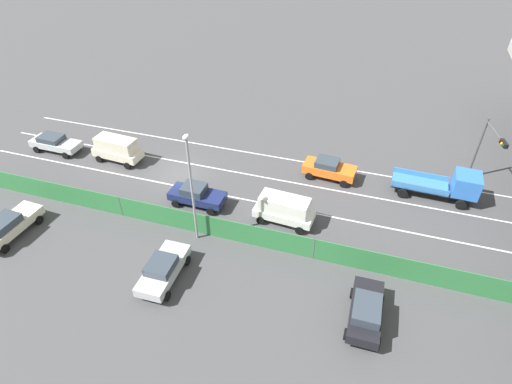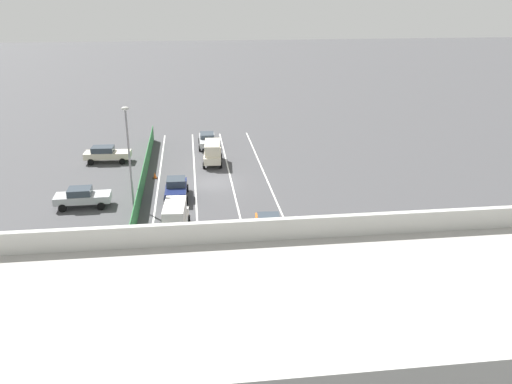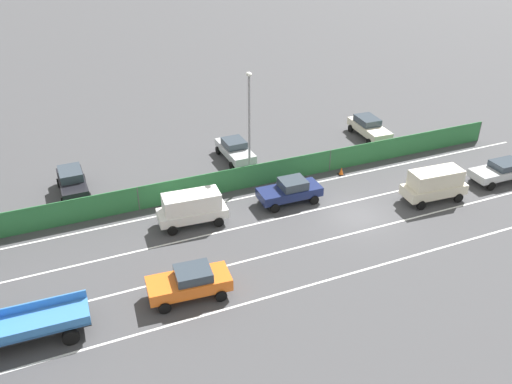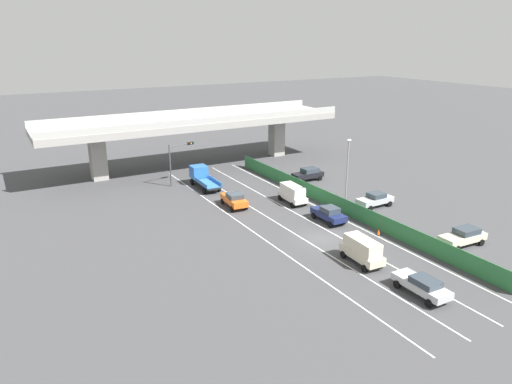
{
  "view_description": "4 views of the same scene",
  "coord_description": "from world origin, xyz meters",
  "px_view_note": "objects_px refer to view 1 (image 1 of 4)",
  "views": [
    {
      "loc": [
        26.32,
        15.49,
        20.68
      ],
      "look_at": [
        1.94,
        7.7,
        1.17
      ],
      "focal_mm": 29.6,
      "sensor_mm": 36.0,
      "label": 1
    },
    {
      "loc": [
        1.87,
        46.44,
        16.68
      ],
      "look_at": [
        -2.99,
        7.87,
        1.92
      ],
      "focal_mm": 37.32,
      "sensor_mm": 36.0,
      "label": 2
    },
    {
      "loc": [
        -24.44,
        17.55,
        18.62
      ],
      "look_at": [
        2.83,
        6.07,
        1.64
      ],
      "focal_mm": 36.99,
      "sensor_mm": 36.0,
      "label": 3
    },
    {
      "loc": [
        -26.74,
        -33.95,
        18.77
      ],
      "look_at": [
        -2.05,
        9.57,
        2.41
      ],
      "focal_mm": 33.38,
      "sensor_mm": 36.0,
      "label": 4
    }
  ],
  "objects_px": {
    "car_van_white": "(284,209)",
    "parked_sedan_dark": "(366,311)",
    "traffic_cone": "(123,204)",
    "car_sedan_silver": "(55,143)",
    "car_sedan_navy": "(197,195)",
    "flatbed_truck_blue": "(451,185)",
    "car_van_cream": "(117,148)",
    "traffic_light": "(488,145)",
    "parked_sedan_cream": "(8,225)",
    "street_lamp": "(191,181)",
    "car_taxi_orange": "(329,168)",
    "parked_wagon_silver": "(163,269)"
  },
  "relations": [
    {
      "from": "traffic_light",
      "to": "traffic_cone",
      "type": "bearing_deg",
      "value": -66.96
    },
    {
      "from": "parked_wagon_silver",
      "to": "parked_sedan_dark",
      "type": "relative_size",
      "value": 1.02
    },
    {
      "from": "car_sedan_silver",
      "to": "parked_wagon_silver",
      "type": "bearing_deg",
      "value": 57.03
    },
    {
      "from": "car_sedan_navy",
      "to": "parked_sedan_cream",
      "type": "xyz_separation_m",
      "value": [
        7.28,
        -11.09,
        0.02
      ]
    },
    {
      "from": "car_van_white",
      "to": "car_taxi_orange",
      "type": "bearing_deg",
      "value": 162.16
    },
    {
      "from": "parked_wagon_silver",
      "to": "traffic_cone",
      "type": "relative_size",
      "value": 7.39
    },
    {
      "from": "car_sedan_navy",
      "to": "traffic_light",
      "type": "height_order",
      "value": "traffic_light"
    },
    {
      "from": "car_sedan_silver",
      "to": "car_van_cream",
      "type": "height_order",
      "value": "car_van_cream"
    },
    {
      "from": "car_van_white",
      "to": "car_taxi_orange",
      "type": "xyz_separation_m",
      "value": [
        -6.63,
        2.13,
        -0.31
      ]
    },
    {
      "from": "street_lamp",
      "to": "car_taxi_orange",
      "type": "bearing_deg",
      "value": 143.52
    },
    {
      "from": "car_van_white",
      "to": "parked_sedan_dark",
      "type": "relative_size",
      "value": 1.02
    },
    {
      "from": "car_taxi_orange",
      "to": "traffic_cone",
      "type": "height_order",
      "value": "car_taxi_orange"
    },
    {
      "from": "car_sedan_silver",
      "to": "car_van_white",
      "type": "height_order",
      "value": "car_van_white"
    },
    {
      "from": "car_sedan_navy",
      "to": "parked_sedan_cream",
      "type": "height_order",
      "value": "same"
    },
    {
      "from": "traffic_light",
      "to": "traffic_cone",
      "type": "relative_size",
      "value": 9.19
    },
    {
      "from": "parked_sedan_dark",
      "to": "car_sedan_silver",
      "type": "bearing_deg",
      "value": -109.36
    },
    {
      "from": "car_van_cream",
      "to": "traffic_light",
      "type": "bearing_deg",
      "value": 100.21
    },
    {
      "from": "car_sedan_navy",
      "to": "car_taxi_orange",
      "type": "height_order",
      "value": "car_sedan_navy"
    },
    {
      "from": "car_van_white",
      "to": "parked_wagon_silver",
      "type": "xyz_separation_m",
      "value": [
        7.63,
        -5.8,
        -0.33
      ]
    },
    {
      "from": "car_van_cream",
      "to": "parked_wagon_silver",
      "type": "bearing_deg",
      "value": 42.76
    },
    {
      "from": "car_sedan_silver",
      "to": "parked_sedan_cream",
      "type": "relative_size",
      "value": 0.99
    },
    {
      "from": "car_van_cream",
      "to": "traffic_light",
      "type": "relative_size",
      "value": 0.8
    },
    {
      "from": "parked_sedan_cream",
      "to": "car_taxi_orange",
      "type": "bearing_deg",
      "value": 124.67
    },
    {
      "from": "car_van_white",
      "to": "parked_sedan_cream",
      "type": "height_order",
      "value": "car_van_white"
    },
    {
      "from": "car_van_white",
      "to": "parked_sedan_dark",
      "type": "height_order",
      "value": "car_van_white"
    },
    {
      "from": "car_sedan_navy",
      "to": "car_van_cream",
      "type": "xyz_separation_m",
      "value": [
        -3.56,
        -9.2,
        0.36
      ]
    },
    {
      "from": "flatbed_truck_blue",
      "to": "traffic_cone",
      "type": "height_order",
      "value": "flatbed_truck_blue"
    },
    {
      "from": "car_taxi_orange",
      "to": "street_lamp",
      "type": "relative_size",
      "value": 0.54
    },
    {
      "from": "car_van_white",
      "to": "traffic_cone",
      "type": "xyz_separation_m",
      "value": [
        2.13,
        -12.26,
        -0.95
      ]
    },
    {
      "from": "parked_sedan_cream",
      "to": "traffic_light",
      "type": "bearing_deg",
      "value": 117.09
    },
    {
      "from": "car_van_white",
      "to": "car_taxi_orange",
      "type": "relative_size",
      "value": 1.01
    },
    {
      "from": "car_van_white",
      "to": "car_sedan_silver",
      "type": "bearing_deg",
      "value": -98.15
    },
    {
      "from": "flatbed_truck_blue",
      "to": "traffic_light",
      "type": "xyz_separation_m",
      "value": [
        -2.3,
        2.07,
        2.69
      ]
    },
    {
      "from": "car_sedan_navy",
      "to": "car_sedan_silver",
      "type": "bearing_deg",
      "value": -101.79
    },
    {
      "from": "parked_wagon_silver",
      "to": "street_lamp",
      "type": "xyz_separation_m",
      "value": [
        -4.11,
        0.43,
        4.05
      ]
    },
    {
      "from": "car_sedan_silver",
      "to": "car_van_cream",
      "type": "distance_m",
      "value": 6.45
    },
    {
      "from": "flatbed_truck_blue",
      "to": "traffic_light",
      "type": "height_order",
      "value": "traffic_light"
    },
    {
      "from": "car_taxi_orange",
      "to": "parked_sedan_cream",
      "type": "relative_size",
      "value": 0.94
    },
    {
      "from": "traffic_light",
      "to": "flatbed_truck_blue",
      "type": "bearing_deg",
      "value": -42.04
    },
    {
      "from": "traffic_cone",
      "to": "flatbed_truck_blue",
      "type": "bearing_deg",
      "value": 110.1
    },
    {
      "from": "car_taxi_orange",
      "to": "parked_wagon_silver",
      "type": "height_order",
      "value": "car_taxi_orange"
    },
    {
      "from": "traffic_light",
      "to": "parked_sedan_cream",
      "type": "bearing_deg",
      "value": -62.91
    },
    {
      "from": "parked_sedan_dark",
      "to": "flatbed_truck_blue",
      "type": "bearing_deg",
      "value": 159.91
    },
    {
      "from": "car_taxi_orange",
      "to": "traffic_light",
      "type": "height_order",
      "value": "traffic_light"
    },
    {
      "from": "car_van_cream",
      "to": "car_van_white",
      "type": "height_order",
      "value": "car_van_cream"
    },
    {
      "from": "street_lamp",
      "to": "flatbed_truck_blue",
      "type": "bearing_deg",
      "value": 120.83
    },
    {
      "from": "parked_sedan_cream",
      "to": "traffic_cone",
      "type": "height_order",
      "value": "parked_sedan_cream"
    },
    {
      "from": "car_van_white",
      "to": "traffic_light",
      "type": "distance_m",
      "value": 16.54
    },
    {
      "from": "traffic_light",
      "to": "street_lamp",
      "type": "distance_m",
      "value": 22.76
    },
    {
      "from": "car_sedan_navy",
      "to": "car_van_white",
      "type": "xyz_separation_m",
      "value": [
        -0.03,
        6.93,
        0.32
      ]
    }
  ]
}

